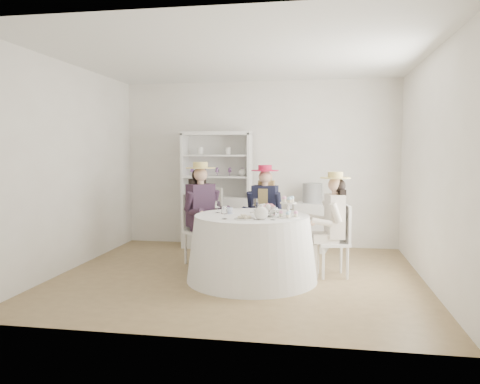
# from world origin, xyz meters

# --- Properties ---
(ground) EXTENTS (4.50, 4.50, 0.00)m
(ground) POSITION_xyz_m (0.00, 0.00, 0.00)
(ground) COLOR olive
(ground) RESTS_ON ground
(ceiling) EXTENTS (4.50, 4.50, 0.00)m
(ceiling) POSITION_xyz_m (0.00, 0.00, 2.70)
(ceiling) COLOR white
(ceiling) RESTS_ON wall_back
(wall_back) EXTENTS (4.50, 0.00, 4.50)m
(wall_back) POSITION_xyz_m (0.00, 2.00, 1.35)
(wall_back) COLOR silver
(wall_back) RESTS_ON ground
(wall_front) EXTENTS (4.50, 0.00, 4.50)m
(wall_front) POSITION_xyz_m (0.00, -2.00, 1.35)
(wall_front) COLOR silver
(wall_front) RESTS_ON ground
(wall_left) EXTENTS (0.00, 4.50, 4.50)m
(wall_left) POSITION_xyz_m (-2.25, 0.00, 1.35)
(wall_left) COLOR silver
(wall_left) RESTS_ON ground
(wall_right) EXTENTS (0.00, 4.50, 4.50)m
(wall_right) POSITION_xyz_m (2.25, 0.00, 1.35)
(wall_right) COLOR silver
(wall_right) RESTS_ON ground
(tea_table) EXTENTS (1.58, 1.58, 0.79)m
(tea_table) POSITION_xyz_m (0.19, -0.14, 0.39)
(tea_table) COLOR white
(tea_table) RESTS_ON ground
(hutch) EXTENTS (1.19, 0.64, 1.87)m
(hutch) POSITION_xyz_m (-0.64, 1.69, 0.66)
(hutch) COLOR silver
(hutch) RESTS_ON ground
(side_table) EXTENTS (0.55, 0.55, 0.75)m
(side_table) POSITION_xyz_m (0.88, 1.70, 0.38)
(side_table) COLOR silver
(side_table) RESTS_ON ground
(hatbox) EXTENTS (0.40, 0.40, 0.31)m
(hatbox) POSITION_xyz_m (0.88, 1.70, 0.91)
(hatbox) COLOR black
(hatbox) RESTS_ON side_table
(guest_left) EXTENTS (0.60, 0.60, 1.42)m
(guest_left) POSITION_xyz_m (-0.60, 0.50, 0.80)
(guest_left) COLOR silver
(guest_left) RESTS_ON ground
(guest_mid) EXTENTS (0.51, 0.53, 1.37)m
(guest_mid) POSITION_xyz_m (0.22, 0.88, 0.77)
(guest_mid) COLOR silver
(guest_mid) RESTS_ON ground
(guest_right) EXTENTS (0.52, 0.49, 1.31)m
(guest_right) POSITION_xyz_m (1.15, 0.18, 0.74)
(guest_right) COLOR silver
(guest_right) RESTS_ON ground
(spare_chair) EXTENTS (0.58, 0.58, 0.99)m
(spare_chair) POSITION_xyz_m (-0.57, 1.54, 0.53)
(spare_chair) COLOR silver
(spare_chair) RESTS_ON ground
(teacup_a) EXTENTS (0.11, 0.11, 0.07)m
(teacup_a) POSITION_xyz_m (-0.10, -0.07, 0.83)
(teacup_a) COLOR white
(teacup_a) RESTS_ON tea_table
(teacup_b) EXTENTS (0.09, 0.09, 0.06)m
(teacup_b) POSITION_xyz_m (0.25, 0.15, 0.83)
(teacup_b) COLOR white
(teacup_b) RESTS_ON tea_table
(teacup_c) EXTENTS (0.11, 0.11, 0.07)m
(teacup_c) POSITION_xyz_m (0.44, -0.01, 0.83)
(teacup_c) COLOR white
(teacup_c) RESTS_ON tea_table
(flower_bowl) EXTENTS (0.28, 0.28, 0.06)m
(flower_bowl) POSITION_xyz_m (0.40, -0.21, 0.82)
(flower_bowl) COLOR white
(flower_bowl) RESTS_ON tea_table
(flower_arrangement) EXTENTS (0.19, 0.19, 0.07)m
(flower_arrangement) POSITION_xyz_m (0.38, -0.21, 0.88)
(flower_arrangement) COLOR pink
(flower_arrangement) RESTS_ON tea_table
(table_teapot) EXTENTS (0.22, 0.16, 0.17)m
(table_teapot) POSITION_xyz_m (0.34, -0.49, 0.87)
(table_teapot) COLOR white
(table_teapot) RESTS_ON tea_table
(sandwich_plate) EXTENTS (0.23, 0.23, 0.05)m
(sandwich_plate) POSITION_xyz_m (0.15, -0.50, 0.81)
(sandwich_plate) COLOR white
(sandwich_plate) RESTS_ON tea_table
(cupcake_stand) EXTENTS (0.26, 0.26, 0.24)m
(cupcake_stand) POSITION_xyz_m (0.63, -0.29, 0.88)
(cupcake_stand) COLOR white
(cupcake_stand) RESTS_ON tea_table
(stemware_set) EXTENTS (0.97, 0.94, 0.15)m
(stemware_set) POSITION_xyz_m (0.19, -0.14, 0.87)
(stemware_set) COLOR white
(stemware_set) RESTS_ON tea_table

